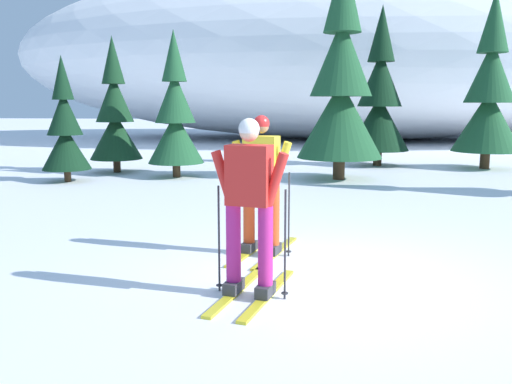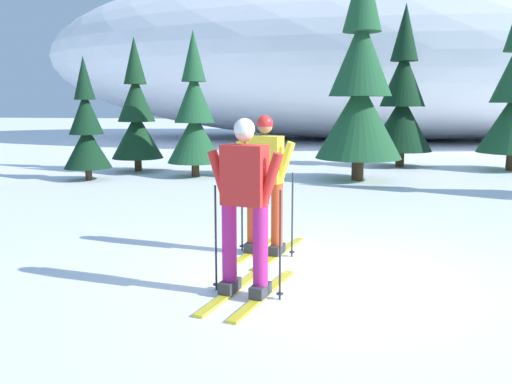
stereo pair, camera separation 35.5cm
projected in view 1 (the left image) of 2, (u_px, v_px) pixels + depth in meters
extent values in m
plane|color=white|center=(343.00, 278.00, 5.98)|extent=(120.00, 120.00, 0.00)
cube|color=gold|center=(252.00, 250.00, 7.07)|extent=(0.49, 1.58, 0.03)
cube|color=gold|center=(276.00, 253.00, 6.96)|extent=(0.49, 1.58, 0.03)
cube|color=#38383D|center=(249.00, 247.00, 6.97)|extent=(0.20, 0.31, 0.12)
cube|color=#38383D|center=(273.00, 249.00, 6.85)|extent=(0.20, 0.31, 0.12)
cylinder|color=#DB471E|center=(249.00, 212.00, 6.89)|extent=(0.15, 0.15, 0.80)
cylinder|color=#DB471E|center=(274.00, 214.00, 6.78)|extent=(0.15, 0.15, 0.80)
cube|color=yellow|center=(261.00, 159.00, 6.72)|extent=(0.47, 0.34, 0.59)
cylinder|color=yellow|center=(242.00, 163.00, 6.82)|extent=(0.29, 0.16, 0.58)
cylinder|color=yellow|center=(281.00, 164.00, 6.64)|extent=(0.29, 0.16, 0.58)
sphere|color=#A37556|center=(261.00, 126.00, 6.65)|extent=(0.19, 0.19, 0.19)
sphere|color=red|center=(261.00, 123.00, 6.65)|extent=(0.21, 0.21, 0.21)
cube|color=black|center=(264.00, 125.00, 6.73)|extent=(0.15, 0.07, 0.07)
cylinder|color=#2D2D33|center=(238.00, 211.00, 7.01)|extent=(0.02, 0.02, 1.08)
cylinder|color=#2D2D33|center=(238.00, 246.00, 7.09)|extent=(0.07, 0.07, 0.01)
cylinder|color=#2D2D33|center=(289.00, 215.00, 6.77)|extent=(0.02, 0.02, 1.08)
cylinder|color=#2D2D33|center=(289.00, 251.00, 6.85)|extent=(0.07, 0.07, 0.01)
cube|color=gold|center=(237.00, 290.00, 5.56)|extent=(0.45, 1.54, 0.03)
cube|color=gold|center=(268.00, 294.00, 5.45)|extent=(0.45, 1.54, 0.03)
cube|color=#38383D|center=(234.00, 286.00, 5.46)|extent=(0.20, 0.30, 0.12)
cube|color=#38383D|center=(265.00, 290.00, 5.35)|extent=(0.20, 0.30, 0.12)
cylinder|color=#B7237A|center=(233.00, 243.00, 5.38)|extent=(0.15, 0.15, 0.80)
cylinder|color=#B7237A|center=(265.00, 246.00, 5.27)|extent=(0.15, 0.15, 0.80)
cube|color=red|center=(249.00, 175.00, 5.21)|extent=(0.47, 0.33, 0.59)
cylinder|color=red|center=(224.00, 179.00, 5.31)|extent=(0.29, 0.16, 0.58)
cylinder|color=red|center=(275.00, 182.00, 5.13)|extent=(0.29, 0.16, 0.58)
sphere|color=beige|center=(249.00, 132.00, 5.14)|extent=(0.19, 0.19, 0.19)
sphere|color=white|center=(249.00, 129.00, 5.14)|extent=(0.21, 0.21, 0.21)
cube|color=black|center=(252.00, 130.00, 5.22)|extent=(0.15, 0.07, 0.07)
cylinder|color=#2D2D33|center=(219.00, 239.00, 5.50)|extent=(0.02, 0.02, 1.11)
cylinder|color=#2D2D33|center=(220.00, 285.00, 5.58)|extent=(0.07, 0.07, 0.01)
cylinder|color=#2D2D33|center=(285.00, 245.00, 5.26)|extent=(0.02, 0.02, 1.11)
cylinder|color=#2D2D33|center=(285.00, 293.00, 5.35)|extent=(0.07, 0.07, 0.01)
cylinder|color=#47301E|center=(67.00, 173.00, 13.32)|extent=(0.17, 0.17, 0.42)
cone|color=black|center=(66.00, 148.00, 13.22)|extent=(1.19, 1.19, 1.07)
cone|color=black|center=(64.00, 113.00, 13.08)|extent=(0.86, 0.86, 1.07)
cone|color=black|center=(62.00, 77.00, 12.94)|extent=(0.53, 0.53, 1.07)
cylinder|color=#47301E|center=(117.00, 163.00, 15.16)|extent=(0.20, 0.20, 0.51)
cone|color=#14381E|center=(116.00, 136.00, 15.03)|extent=(1.46, 1.46, 1.30)
cone|color=#14381E|center=(114.00, 98.00, 14.86)|extent=(1.05, 1.05, 1.30)
cone|color=#14381E|center=(112.00, 60.00, 14.69)|extent=(0.64, 0.64, 1.30)
cylinder|color=#47301E|center=(176.00, 168.00, 14.13)|extent=(0.21, 0.21, 0.51)
cone|color=#1E512D|center=(176.00, 138.00, 14.00)|extent=(1.47, 1.47, 1.32)
cone|color=#1E512D|center=(175.00, 97.00, 13.82)|extent=(1.06, 1.06, 1.32)
cone|color=#1E512D|center=(174.00, 55.00, 13.65)|extent=(0.65, 0.65, 1.32)
cylinder|color=#47301E|center=(339.00, 165.00, 13.70)|extent=(0.30, 0.30, 0.76)
cone|color=#1E512D|center=(340.00, 120.00, 13.52)|extent=(2.16, 2.16, 1.93)
cone|color=#1E512D|center=(342.00, 57.00, 13.26)|extent=(1.56, 1.56, 1.93)
cylinder|color=#47301E|center=(377.00, 155.00, 16.72)|extent=(0.26, 0.26, 0.66)
cone|color=black|center=(379.00, 123.00, 16.56)|extent=(1.88, 1.88, 1.69)
cone|color=black|center=(380.00, 79.00, 16.34)|extent=(1.35, 1.35, 1.69)
cone|color=black|center=(382.00, 33.00, 16.12)|extent=(0.83, 0.83, 1.69)
cylinder|color=#47301E|center=(485.00, 157.00, 15.96)|extent=(0.28, 0.28, 0.70)
cone|color=#1E512D|center=(487.00, 121.00, 15.79)|extent=(2.00, 2.00, 1.79)
cone|color=#1E512D|center=(491.00, 72.00, 15.55)|extent=(1.44, 1.44, 1.79)
cone|color=#1E512D|center=(495.00, 21.00, 15.32)|extent=(0.88, 0.88, 1.79)
ellipsoid|color=white|center=(356.00, 55.00, 28.77)|extent=(37.16, 18.50, 9.00)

